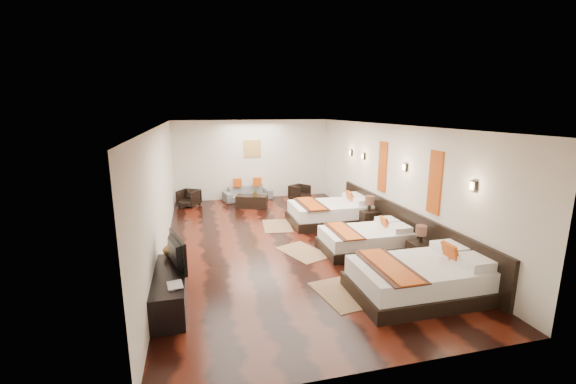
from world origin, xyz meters
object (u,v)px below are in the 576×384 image
object	(u,v)px
bed_mid	(366,239)
armchair_left	(189,198)
bed_far	(332,212)
armchair_right	(300,192)
nightstand_a	(420,250)
tv_console	(170,289)
sofa	(248,193)
figurine	(171,248)
tv	(172,252)
coffee_table	(252,201)
nightstand_b	(369,218)
bed_near	(422,278)
table_plant	(255,192)
book	(167,287)

from	to	relation	value
bed_mid	armchair_left	distance (m)	6.41
bed_far	armchair_right	size ratio (longest dim) A/B	3.88
nightstand_a	tv_console	distance (m)	4.97
tv_console	sofa	world-z (taller)	tv_console
armchair_left	figurine	bearing A→B (deg)	-59.70
bed_mid	nightstand_a	world-z (taller)	nightstand_a
tv_console	tv	xyz separation A→B (m)	(0.05, 0.22, 0.55)
bed_mid	coffee_table	world-z (taller)	bed_mid
figurine	bed_mid	bearing A→B (deg)	9.38
nightstand_b	bed_mid	bearing A→B (deg)	-118.28
tv	figurine	bearing A→B (deg)	-10.72
nightstand_b	tv_console	xyz separation A→B (m)	(-4.95, -2.84, -0.05)
bed_near	nightstand_b	world-z (taller)	nightstand_b
bed_mid	table_plant	bearing A→B (deg)	112.87
bed_far	nightstand_a	distance (m)	3.22
tv_console	table_plant	distance (m)	6.27
armchair_right	bed_far	bearing A→B (deg)	-121.13
bed_near	nightstand_b	size ratio (longest dim) A/B	2.56
tv_console	armchair_right	bearing A→B (deg)	57.96
armchair_right	armchair_left	bearing A→B (deg)	145.51
coffee_table	book	bearing A→B (deg)	-109.43
bed_far	table_plant	world-z (taller)	bed_far
bed_near	bed_far	size ratio (longest dim) A/B	1.00
armchair_right	tv	bearing A→B (deg)	-156.82
bed_far	nightstand_b	world-z (taller)	nightstand_b
armchair_right	table_plant	world-z (taller)	table_plant
armchair_right	coffee_table	bearing A→B (deg)	163.80
bed_mid	tv	distance (m)	4.36
bed_far	book	size ratio (longest dim) A/B	7.88
tv	armchair_left	xyz separation A→B (m)	(0.19, 6.26, -0.54)
armchair_left	table_plant	size ratio (longest dim) A/B	2.58
sofa	armchair_left	xyz separation A→B (m)	(-2.01, -0.43, 0.04)
figurine	table_plant	bearing A→B (deg)	65.01
tv_console	figurine	xyz separation A→B (m)	(0.00, 0.75, 0.43)
tv_console	book	xyz separation A→B (m)	(0.00, -0.50, 0.29)
bed_near	coffee_table	world-z (taller)	bed_near
nightstand_a	figurine	bearing A→B (deg)	176.90
table_plant	armchair_left	bearing A→B (deg)	162.27
nightstand_a	sofa	world-z (taller)	nightstand_a
tv_console	nightstand_a	bearing A→B (deg)	5.60
bed_near	table_plant	world-z (taller)	bed_near
bed_mid	armchair_left	world-z (taller)	bed_mid
table_plant	bed_far	bearing A→B (deg)	-49.90
figurine	bed_near	bearing A→B (deg)	-19.23
figurine	table_plant	distance (m)	5.58
tv_console	tv	world-z (taller)	tv
nightstand_b	armchair_left	distance (m)	5.95
nightstand_b	armchair_right	distance (m)	3.74
tv	coffee_table	bearing A→B (deg)	-37.31
book	armchair_right	world-z (taller)	book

